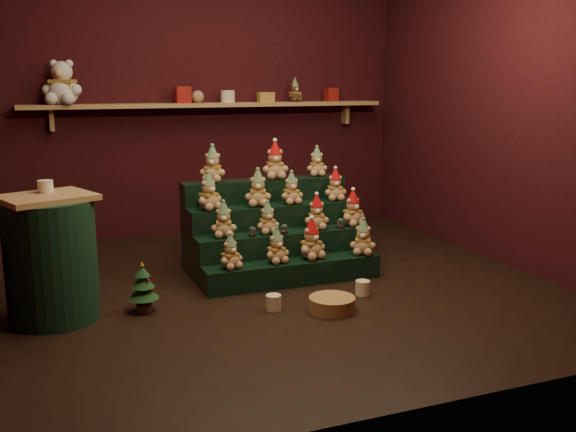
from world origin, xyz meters
name	(u,v)px	position (x,y,z in m)	size (l,w,h in m)	color
ground	(280,285)	(0.00, 0.00, 0.00)	(4.00, 4.00, 0.00)	black
back_wall	(207,94)	(0.00, 2.05, 1.40)	(4.00, 0.10, 2.80)	black
front_wall	(448,111)	(0.00, -2.05, 1.40)	(4.00, 0.10, 2.80)	black
right_wall	(509,97)	(2.05, 0.00, 1.40)	(0.10, 4.00, 2.80)	black
back_shelf	(212,105)	(0.00, 1.87, 1.29)	(3.60, 0.26, 0.24)	#A68553
riser_tier_front	(293,272)	(0.11, 0.01, 0.09)	(1.40, 0.22, 0.18)	black
riser_tier_midfront	(283,254)	(0.11, 0.23, 0.18)	(1.40, 0.22, 0.36)	black
riser_tier_midback	(273,237)	(0.11, 0.45, 0.27)	(1.40, 0.22, 0.54)	black
riser_tier_back	(264,221)	(0.11, 0.67, 0.36)	(1.40, 0.22, 0.72)	black
teddy_0	(230,252)	(-0.39, -0.01, 0.31)	(0.18, 0.16, 0.25)	#A5835C
teddy_1	(277,246)	(-0.02, 0.01, 0.31)	(0.19, 0.17, 0.26)	#A5835C
teddy_2	(312,239)	(0.27, 0.02, 0.33)	(0.22, 0.20, 0.31)	#A5835C
teddy_3	(363,237)	(0.70, -0.01, 0.32)	(0.20, 0.18, 0.29)	#A5835C
teddy_4	(224,219)	(-0.36, 0.24, 0.50)	(0.20, 0.18, 0.27)	#A5835C
teddy_5	(268,218)	(-0.01, 0.23, 0.49)	(0.18, 0.16, 0.25)	#A5835C
teddy_6	(317,212)	(0.41, 0.23, 0.50)	(0.20, 0.18, 0.28)	#A5835C
teddy_7	(353,208)	(0.73, 0.24, 0.50)	(0.21, 0.19, 0.29)	#A5835C
teddy_8	(208,191)	(-0.42, 0.44, 0.69)	(0.21, 0.19, 0.29)	#A5835C
teddy_9	(258,188)	(-0.01, 0.45, 0.69)	(0.21, 0.19, 0.30)	#A5835C
teddy_10	(292,188)	(0.27, 0.43, 0.67)	(0.19, 0.17, 0.26)	#A5835C
teddy_11	(335,185)	(0.68, 0.45, 0.67)	(0.19, 0.17, 0.26)	#A5835C
teddy_12	(213,164)	(-0.32, 0.69, 0.87)	(0.21, 0.19, 0.29)	#A5835C
teddy_13	(275,160)	(0.21, 0.66, 0.88)	(0.22, 0.20, 0.31)	#A5835C
teddy_14	(317,161)	(0.61, 0.69, 0.85)	(0.18, 0.16, 0.25)	#A5835C
snow_globe_a	(252,231)	(-0.16, 0.17, 0.40)	(0.06, 0.06, 0.08)	black
snow_globe_b	(284,229)	(0.11, 0.17, 0.40)	(0.06, 0.06, 0.08)	black
snow_globe_c	(340,223)	(0.59, 0.17, 0.40)	(0.06, 0.06, 0.09)	black
side_table	(51,259)	(-1.62, -0.11, 0.41)	(0.66, 0.61, 0.83)	#A68553
table_ornament	(45,186)	(-1.62, -0.01, 0.86)	(0.10, 0.10, 0.08)	beige
mini_christmas_tree	(143,287)	(-1.05, -0.19, 0.17)	(0.21, 0.21, 0.35)	#4D301B
mug_left	(274,302)	(-0.23, -0.48, 0.05)	(0.11, 0.11, 0.11)	beige
mug_right	(363,288)	(0.49, -0.42, 0.05)	(0.11, 0.11, 0.11)	beige
wicker_basket	(332,304)	(0.13, -0.65, 0.05)	(0.31, 0.31, 0.10)	#A47F42
white_bear	(62,77)	(-1.39, 1.84, 1.57)	(0.36, 0.32, 0.50)	white
brown_bear	(295,91)	(0.87, 1.84, 1.43)	(0.16, 0.15, 0.23)	#482818
gift_tin_red_a	(183,95)	(-0.30, 1.85, 1.40)	(0.14, 0.14, 0.16)	maroon
gift_tin_cream	(228,96)	(0.16, 1.85, 1.38)	(0.14, 0.14, 0.12)	beige
gift_tin_red_b	(331,95)	(1.29, 1.85, 1.39)	(0.12, 0.12, 0.14)	maroon
shelf_plush_ball	(198,97)	(-0.15, 1.85, 1.38)	(0.12, 0.12, 0.12)	#A5835C
scarf_gift_box	(266,97)	(0.56, 1.85, 1.37)	(0.16, 0.10, 0.10)	orange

